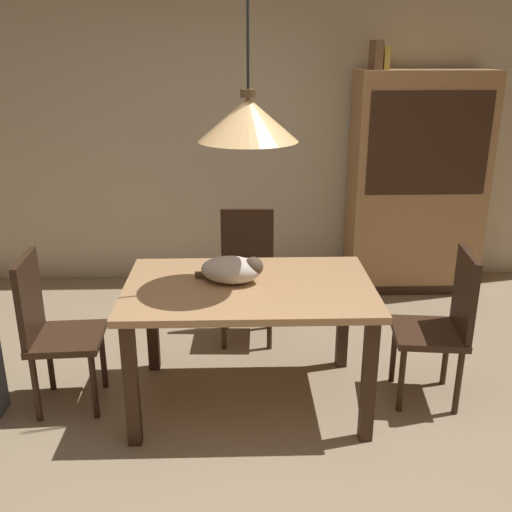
% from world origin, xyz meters
% --- Properties ---
extents(ground, '(10.00, 10.00, 0.00)m').
position_xyz_m(ground, '(0.00, 0.00, 0.00)').
color(ground, '#998466').
extents(back_wall, '(6.40, 0.10, 2.90)m').
position_xyz_m(back_wall, '(0.00, 2.65, 1.45)').
color(back_wall, beige).
rests_on(back_wall, ground).
extents(dining_table, '(1.40, 0.90, 0.75)m').
position_xyz_m(dining_table, '(-0.08, 0.55, 0.65)').
color(dining_table, tan).
rests_on(dining_table, ground).
extents(chair_right_side, '(0.44, 0.44, 0.93)m').
position_xyz_m(chair_right_side, '(1.05, 0.54, 0.51)').
color(chair_right_side, '#382316').
rests_on(chair_right_side, ground).
extents(chair_far_back, '(0.41, 0.41, 0.93)m').
position_xyz_m(chair_far_back, '(-0.07, 1.43, 0.51)').
color(chair_far_back, '#382316').
rests_on(chair_far_back, ground).
extents(chair_left_side, '(0.42, 0.42, 0.93)m').
position_xyz_m(chair_left_side, '(-1.20, 0.55, 0.51)').
color(chair_left_side, '#382316').
rests_on(chair_left_side, ground).
extents(cat_sleeping, '(0.40, 0.28, 0.16)m').
position_xyz_m(cat_sleeping, '(-0.17, 0.59, 0.83)').
color(cat_sleeping, beige).
rests_on(cat_sleeping, dining_table).
extents(pendant_lamp, '(0.52, 0.52, 1.30)m').
position_xyz_m(pendant_lamp, '(-0.08, 0.55, 1.66)').
color(pendant_lamp, '#E5B775').
extents(hutch_bookcase, '(1.12, 0.45, 1.85)m').
position_xyz_m(hutch_bookcase, '(1.38, 2.32, 0.89)').
color(hutch_bookcase, '#A87A4C').
rests_on(hutch_bookcase, ground).
extents(book_brown_thick, '(0.06, 0.24, 0.22)m').
position_xyz_m(book_brown_thick, '(0.96, 2.32, 1.96)').
color(book_brown_thick, brown).
rests_on(book_brown_thick, hutch_bookcase).
extents(book_yellow_short, '(0.04, 0.20, 0.18)m').
position_xyz_m(book_yellow_short, '(1.03, 2.32, 1.94)').
color(book_yellow_short, gold).
rests_on(book_yellow_short, hutch_bookcase).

